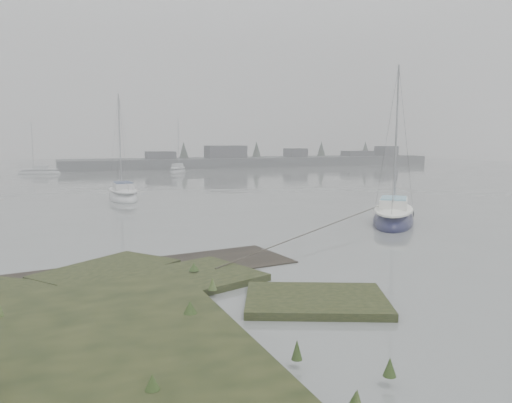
% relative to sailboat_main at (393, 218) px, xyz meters
% --- Properties ---
extents(ground, '(160.00, 160.00, 0.00)m').
position_rel_sailboat_main_xyz_m(ground, '(-10.24, 21.22, -0.26)').
color(ground, slate).
rests_on(ground, ground).
extents(far_shoreline, '(60.00, 8.00, 4.15)m').
position_rel_sailboat_main_xyz_m(far_shoreline, '(16.60, 53.11, 0.59)').
color(far_shoreline, '#4C4F51').
rests_on(far_shoreline, ground).
extents(sailboat_main, '(5.35, 5.83, 8.43)m').
position_rel_sailboat_main_xyz_m(sailboat_main, '(0.00, 0.00, 0.00)').
color(sailboat_main, black).
rests_on(sailboat_main, ground).
extents(sailboat_white, '(1.88, 5.61, 7.91)m').
position_rel_sailboat_main_xyz_m(sailboat_white, '(-10.89, 15.55, -0.02)').
color(sailboat_white, silver).
rests_on(sailboat_white, ground).
extents(sailboat_far_b, '(3.85, 5.49, 7.42)m').
position_rel_sailboat_main_xyz_m(sailboat_far_b, '(-0.15, 42.50, -0.03)').
color(sailboat_far_b, '#A2A6AA').
rests_on(sailboat_far_b, ground).
extents(sailboat_far_c, '(5.12, 2.51, 6.92)m').
position_rel_sailboat_main_xyz_m(sailboat_far_c, '(-16.40, 46.32, -0.05)').
color(sailboat_far_c, silver).
rests_on(sailboat_far_c, ground).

